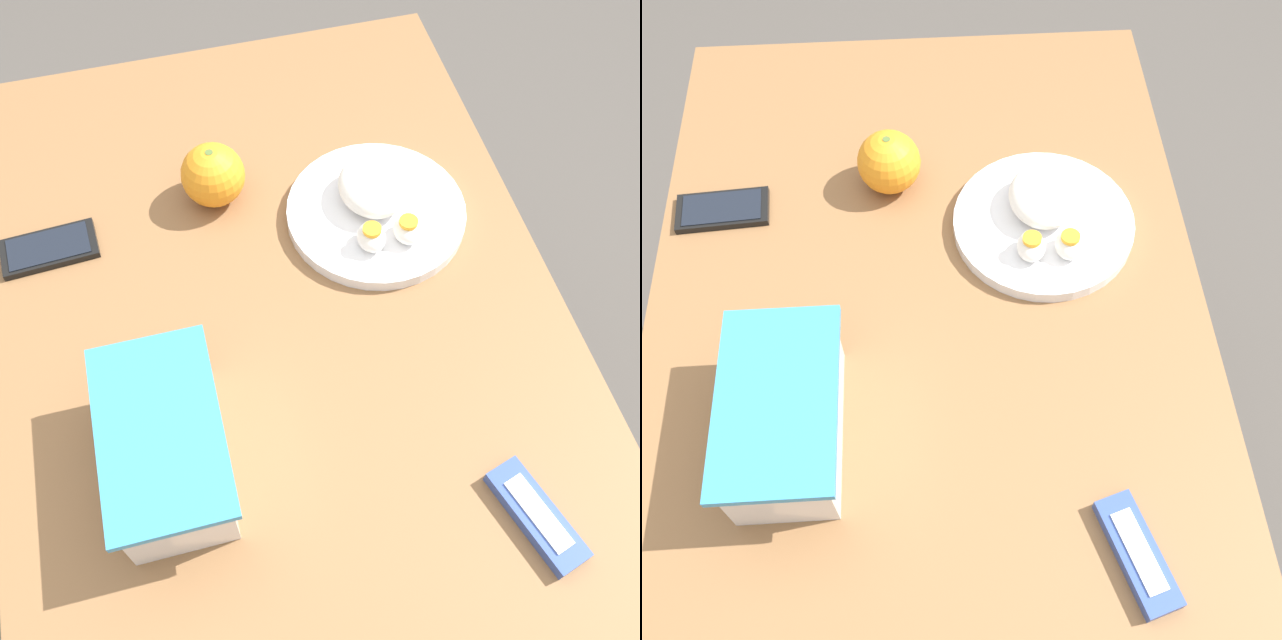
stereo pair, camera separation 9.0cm
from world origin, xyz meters
The scene contains 7 objects.
ground_plane centered at (0.00, 0.00, 0.00)m, with size 10.00×10.00×0.00m, color #4C4742.
table centered at (0.00, 0.00, 0.60)m, with size 1.25×0.71×0.71m.
food_container centered at (-0.06, 0.16, 0.75)m, with size 0.22×0.13×0.10m.
orange_fruit centered at (0.32, 0.04, 0.75)m, with size 0.09×0.09×0.09m.
rice_plate centered at (0.23, -0.16, 0.73)m, with size 0.24×0.24×0.07m.
candy_bar centered at (-0.22, -0.21, 0.71)m, with size 0.13×0.08×0.02m.
cell_phone centered at (0.28, 0.27, 0.71)m, with size 0.07×0.13×0.01m.
Camera 2 is at (-0.40, -0.01, 1.51)m, focal length 42.00 mm.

